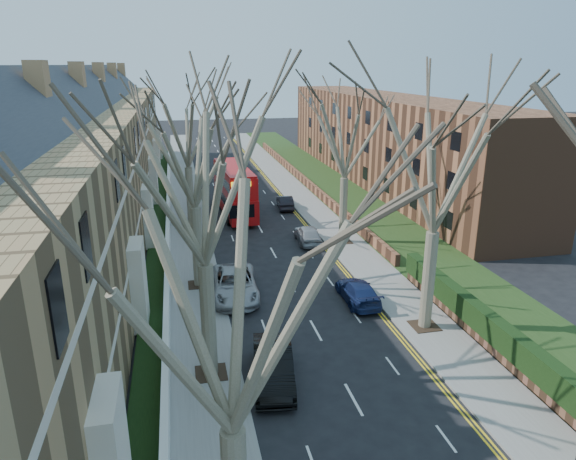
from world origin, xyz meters
TOP-DOWN VIEW (x-y plane):
  - ground at (0.00, 0.00)m, footprint 240.00×240.00m
  - pavement_left at (-6.00, 39.00)m, footprint 3.00×102.00m
  - pavement_right at (6.00, 39.00)m, footprint 3.00×102.00m
  - terrace_left at (-13.65, 31.00)m, footprint 9.70×78.00m
  - flats_right at (17.46, 43.00)m, footprint 13.97×54.00m
  - wall_hedge_right at (7.70, 2.00)m, footprint 0.70×24.00m
  - front_wall_left at (-7.65, 31.00)m, footprint 0.30×78.00m
  - grass_verge_right at (10.50, 39.00)m, footprint 6.00×102.00m
  - tree_left_near at (-5.70, -4.00)m, footprint 9.80×9.80m
  - tree_left_mid at (-5.70, 6.00)m, footprint 10.50×10.50m
  - tree_left_far at (-5.70, 16.00)m, footprint 10.15×10.15m
  - tree_left_dist at (-5.70, 28.00)m, footprint 10.50×10.50m
  - tree_right_mid at (5.70, 8.00)m, footprint 10.50×10.50m
  - tree_right_far at (5.70, 22.00)m, footprint 10.15×10.15m
  - double_decker_bus at (-1.55, 32.01)m, footprint 3.12×10.56m
  - car_left_mid at (-3.05, 4.96)m, footprint 2.31×5.00m
  - car_left_far at (-3.67, 14.07)m, footprint 2.97×5.88m
  - car_right_near at (3.34, 11.82)m, footprint 1.87×4.44m
  - car_right_mid at (3.07, 22.63)m, footprint 1.90×4.28m
  - car_right_far at (3.42, 32.85)m, footprint 1.70×3.98m

SIDE VIEW (x-z plane):
  - ground at x=0.00m, z-range 0.00..0.00m
  - pavement_left at x=-6.00m, z-range 0.00..0.12m
  - pavement_right at x=6.00m, z-range 0.00..0.12m
  - grass_verge_right at x=10.50m, z-range 0.12..0.18m
  - front_wall_left at x=-7.65m, z-range 0.12..1.12m
  - car_right_far at x=3.42m, z-range 0.00..1.28m
  - car_right_near at x=3.34m, z-range 0.00..1.28m
  - car_right_mid at x=3.07m, z-range 0.00..1.43m
  - car_left_mid at x=-3.05m, z-range 0.00..1.59m
  - car_left_far at x=-3.67m, z-range 0.00..1.59m
  - wall_hedge_right at x=7.70m, z-range 0.22..2.02m
  - double_decker_bus at x=-1.55m, z-range -0.04..4.35m
  - flats_right at x=17.46m, z-range -0.02..9.98m
  - terrace_left at x=-13.65m, z-range -1.27..12.33m
  - tree_left_near at x=-5.70m, z-range 2.06..15.79m
  - tree_left_far at x=-5.70m, z-range 2.13..16.35m
  - tree_right_far at x=5.70m, z-range 2.13..16.35m
  - tree_left_mid at x=-5.70m, z-range 2.20..16.91m
  - tree_right_mid at x=5.70m, z-range 2.20..16.91m
  - tree_left_dist at x=-5.70m, z-range 2.20..16.91m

